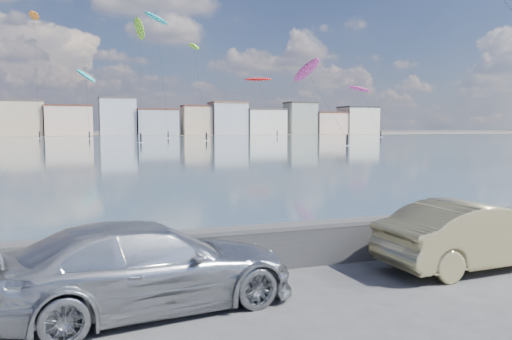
# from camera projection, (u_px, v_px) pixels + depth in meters

# --- Properties ---
(ground) EXTENTS (700.00, 700.00, 0.00)m
(ground) POSITION_uv_depth(u_px,v_px,m) (279.00, 315.00, 8.74)
(ground) COLOR #333335
(ground) RESTS_ON ground
(bay_water) EXTENTS (500.00, 177.00, 0.00)m
(bay_water) POSITION_uv_depth(u_px,v_px,m) (96.00, 144.00, 94.58)
(bay_water) COLOR #314E56
(bay_water) RESTS_ON ground
(far_shore_strip) EXTENTS (500.00, 60.00, 0.00)m
(far_shore_strip) POSITION_uv_depth(u_px,v_px,m) (86.00, 135.00, 196.36)
(far_shore_strip) COLOR #4C473D
(far_shore_strip) RESTS_ON ground
(seawall) EXTENTS (400.00, 0.36, 1.08)m
(seawall) POSITION_uv_depth(u_px,v_px,m) (234.00, 248.00, 11.22)
(seawall) COLOR #28282B
(seawall) RESTS_ON ground
(far_buildings) EXTENTS (240.79, 13.26, 14.60)m
(far_buildings) POSITION_uv_depth(u_px,v_px,m) (90.00, 119.00, 183.14)
(far_buildings) COLOR #9EA8B7
(far_buildings) RESTS_ON ground
(car_silver) EXTENTS (5.72, 2.97, 1.58)m
(car_silver) POSITION_uv_depth(u_px,v_px,m) (148.00, 266.00, 9.00)
(car_silver) COLOR #A2A5AA
(car_silver) RESTS_ON ground
(car_champagne) EXTENTS (4.83, 1.88, 1.57)m
(car_champagne) POSITION_uv_depth(u_px,v_px,m) (475.00, 234.00, 11.65)
(car_champagne) COLOR tan
(car_champagne) RESTS_ON ground
(kitesurfer_1) EXTENTS (9.50, 13.78, 20.47)m
(kitesurfer_1) POSITION_uv_depth(u_px,v_px,m) (258.00, 80.00, 171.55)
(kitesurfer_1) COLOR red
(kitesurfer_1) RESTS_ON ground
(kitesurfer_2) EXTENTS (3.29, 12.68, 36.10)m
(kitesurfer_2) POSITION_uv_depth(u_px,v_px,m) (34.00, 17.00, 143.64)
(kitesurfer_2) COLOR orange
(kitesurfer_2) RESTS_ON ground
(kitesurfer_5) EXTENTS (9.22, 14.43, 36.98)m
(kitesurfer_5) POSITION_uv_depth(u_px,v_px,m) (156.00, 20.00, 148.35)
(kitesurfer_5) COLOR #19BFBF
(kitesurfer_5) RESTS_ON ground
(kitesurfer_6) EXTENTS (7.91, 10.37, 16.68)m
(kitesurfer_6) POSITION_uv_depth(u_px,v_px,m) (360.00, 90.00, 158.99)
(kitesurfer_6) COLOR #E5338C
(kitesurfer_6) RESTS_ON ground
(kitesurfer_8) EXTENTS (4.26, 12.43, 24.05)m
(kitesurfer_8) POSITION_uv_depth(u_px,v_px,m) (194.00, 47.00, 118.75)
(kitesurfer_8) COLOR #8CD826
(kitesurfer_8) RESTS_ON ground
(kitesurfer_13) EXTENTS (4.09, 17.43, 16.21)m
(kitesurfer_13) POSITION_uv_depth(u_px,v_px,m) (307.00, 71.00, 95.00)
(kitesurfer_13) COLOR #E5338C
(kitesurfer_13) RESTS_ON ground
(kitesurfer_15) EXTENTS (4.68, 19.03, 28.01)m
(kitesurfer_15) POSITION_uv_depth(u_px,v_px,m) (140.00, 30.00, 112.90)
(kitesurfer_15) COLOR #8CD826
(kitesurfer_15) RESTS_ON ground
(kitesurfer_16) EXTENTS (7.42, 20.82, 21.14)m
(kitesurfer_16) POSITION_uv_depth(u_px,v_px,m) (86.00, 76.00, 145.16)
(kitesurfer_16) COLOR #19BFBF
(kitesurfer_16) RESTS_ON ground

